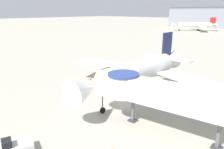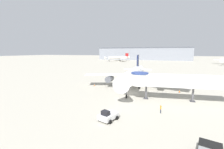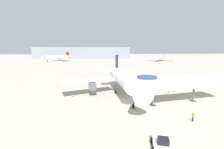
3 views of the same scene
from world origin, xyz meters
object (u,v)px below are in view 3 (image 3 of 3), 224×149
at_px(main_airplane, 123,79).
at_px(pushback_tug_white, 162,143).
at_px(traffic_cone_port_wing, 73,95).
at_px(ground_crew_marshaller, 193,116).
at_px(background_jet_gray_tail, 161,57).
at_px(traffic_cone_starboard_wing, 168,91).
at_px(background_jet_red_tail, 58,57).
at_px(jet_bridge, 178,82).

height_order(main_airplane, pushback_tug_white, main_airplane).
height_order(traffic_cone_port_wing, ground_crew_marshaller, ground_crew_marshaller).
height_order(traffic_cone_port_wing, background_jet_gray_tail, background_jet_gray_tail).
xyz_separation_m(traffic_cone_starboard_wing, background_jet_red_tail, (-56.39, 129.60, 3.82)).
bearing_deg(traffic_cone_starboard_wing, ground_crew_marshaller, -105.74).
bearing_deg(background_jet_gray_tail, pushback_tug_white, -74.98).
bearing_deg(pushback_tug_white, background_jet_gray_tail, 82.75).
height_order(jet_bridge, traffic_cone_port_wing, jet_bridge).
xyz_separation_m(pushback_tug_white, ground_crew_marshaller, (8.25, 5.82, 0.18)).
distance_m(jet_bridge, pushback_tug_white, 18.47).
relative_size(main_airplane, pushback_tug_white, 8.64).
bearing_deg(pushback_tug_white, ground_crew_marshaller, 53.57).
bearing_deg(background_jet_red_tail, ground_crew_marshaller, -19.75).
distance_m(main_airplane, ground_crew_marshaller, 18.64).
distance_m(traffic_cone_starboard_wing, background_jet_gray_tail, 125.00).
xyz_separation_m(jet_bridge, traffic_cone_port_wing, (-23.72, 7.64, -4.37)).
distance_m(traffic_cone_port_wing, ground_crew_marshaller, 26.94).
xyz_separation_m(ground_crew_marshaller, background_jet_gray_tail, (57.00, 130.25, 3.45)).
bearing_deg(jet_bridge, pushback_tug_white, -133.28).
xyz_separation_m(jet_bridge, traffic_cone_starboard_wing, (2.36, 8.00, -4.33)).
xyz_separation_m(ground_crew_marshaller, background_jet_red_tail, (-51.67, 146.38, 3.24)).
bearing_deg(background_jet_red_tail, main_airplane, -20.77).
height_order(jet_bridge, traffic_cone_starboard_wing, jet_bridge).
distance_m(ground_crew_marshaller, background_jet_red_tail, 155.26).
xyz_separation_m(main_airplane, background_jet_red_tail, (-43.33, 130.05, -0.11)).
height_order(ground_crew_marshaller, background_jet_gray_tail, background_jet_gray_tail).
bearing_deg(traffic_cone_port_wing, main_airplane, -0.39).
height_order(main_airplane, traffic_cone_port_wing, main_airplane).
bearing_deg(ground_crew_marshaller, pushback_tug_white, -66.31).
bearing_deg(traffic_cone_port_wing, background_jet_gray_tail, 55.46).
height_order(pushback_tug_white, ground_crew_marshaller, pushback_tug_white).
bearing_deg(background_jet_red_tail, jet_bridge, -17.75).
distance_m(main_airplane, background_jet_red_tail, 137.08).
bearing_deg(traffic_cone_port_wing, pushback_tug_white, -59.48).
relative_size(traffic_cone_starboard_wing, background_jet_red_tail, 0.03).
bearing_deg(traffic_cone_starboard_wing, background_jet_gray_tail, 65.27).
bearing_deg(pushback_tug_white, main_airplane, 108.60).
height_order(jet_bridge, pushback_tug_white, jet_bridge).
distance_m(ground_crew_marshaller, background_jet_gray_tail, 142.22).
relative_size(jet_bridge, pushback_tug_white, 5.74).
relative_size(traffic_cone_port_wing, background_jet_gray_tail, 0.02).
height_order(traffic_cone_port_wing, background_jet_red_tail, background_jet_red_tail).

